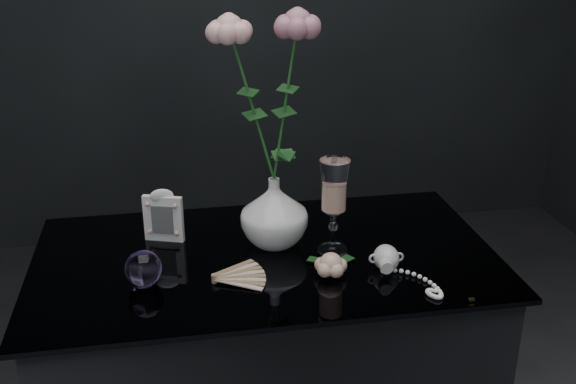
{
  "coord_description": "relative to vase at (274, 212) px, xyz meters",
  "views": [
    {
      "loc": [
        -0.19,
        -1.3,
        1.49
      ],
      "look_at": [
        0.05,
        0.03,
        0.92
      ],
      "focal_mm": 42.0,
      "sensor_mm": 36.0,
      "label": 1
    }
  ],
  "objects": [
    {
      "name": "picture_frame",
      "position": [
        -0.25,
        0.06,
        -0.02
      ],
      "size": [
        0.12,
        0.1,
        0.13
      ],
      "primitive_type": null,
      "rotation": [
        0.0,
        0.0,
        -0.33
      ],
      "color": "white",
      "rests_on": "table"
    },
    {
      "name": "vase",
      "position": [
        0.0,
        0.0,
        0.0
      ],
      "size": [
        0.2,
        0.2,
        0.17
      ],
      "primitive_type": "imported",
      "rotation": [
        0.0,
        0.0,
        0.35
      ],
      "color": "white",
      "rests_on": "table"
    },
    {
      "name": "pearl_jar",
      "position": [
        0.22,
        -0.16,
        -0.05
      ],
      "size": [
        0.2,
        0.21,
        0.06
      ],
      "primitive_type": null,
      "rotation": [
        0.0,
        0.0,
        -0.05
      ],
      "color": "silver",
      "rests_on": "table"
    },
    {
      "name": "roses",
      "position": [
        -0.01,
        0.0,
        0.3
      ],
      "size": [
        0.23,
        0.11,
        0.43
      ],
      "color": "#FFB1AA",
      "rests_on": "vase"
    },
    {
      "name": "wine_glass",
      "position": [
        0.13,
        -0.06,
        0.03
      ],
      "size": [
        0.07,
        0.07,
        0.22
      ],
      "primitive_type": null,
      "rotation": [
        0.0,
        0.0,
        0.03
      ],
      "color": "white",
      "rests_on": "table"
    },
    {
      "name": "loose_rose",
      "position": [
        0.1,
        -0.17,
        -0.06
      ],
      "size": [
        0.13,
        0.16,
        0.05
      ],
      "primitive_type": null,
      "rotation": [
        0.0,
        0.0,
        0.05
      ],
      "color": "beige",
      "rests_on": "table"
    },
    {
      "name": "paperweight",
      "position": [
        -0.3,
        -0.14,
        -0.04
      ],
      "size": [
        0.1,
        0.1,
        0.08
      ],
      "primitive_type": null,
      "rotation": [
        0.0,
        0.0,
        -0.37
      ],
      "color": "#9E7DCB",
      "rests_on": "table"
    },
    {
      "name": "paper_fan",
      "position": [
        -0.15,
        -0.16,
        -0.07
      ],
      "size": [
        0.23,
        0.18,
        0.02
      ],
      "primitive_type": null,
      "rotation": [
        0.0,
        0.0,
        -0.06
      ],
      "color": "beige",
      "rests_on": "table"
    }
  ]
}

